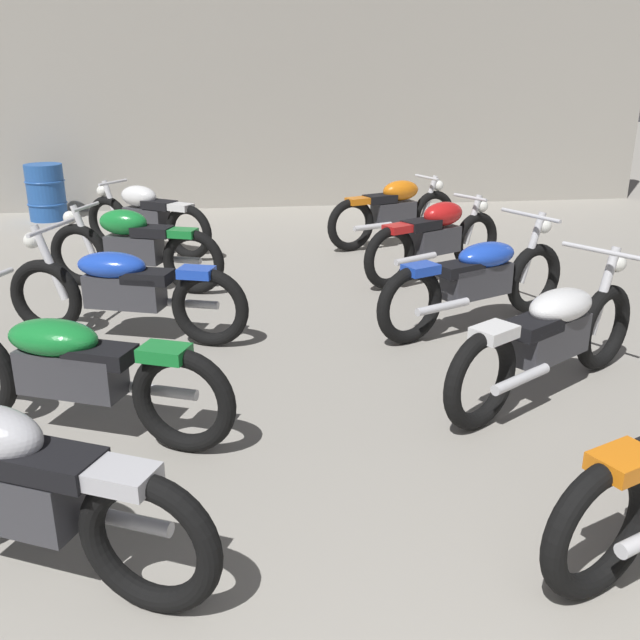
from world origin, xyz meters
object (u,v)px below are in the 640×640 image
at_px(motorcycle_left_row_3, 123,289).
at_px(motorcycle_right_row_3, 478,278).
at_px(motorcycle_left_row_5, 146,217).
at_px(motorcycle_right_row_4, 436,238).
at_px(motorcycle_right_row_2, 551,335).
at_px(motorcycle_left_row_2, 69,369).
at_px(oil_drum, 46,192).
at_px(motorcycle_left_row_4, 133,247).
at_px(motorcycle_right_row_5, 394,211).
at_px(motorcycle_left_row_1, 16,490).

distance_m(motorcycle_left_row_3, motorcycle_right_row_3, 3.08).
bearing_deg(motorcycle_left_row_5, motorcycle_right_row_4, -25.99).
bearing_deg(motorcycle_left_row_5, motorcycle_right_row_2, -54.94).
relative_size(motorcycle_left_row_2, oil_drum, 2.40).
distance_m(motorcycle_left_row_3, motorcycle_left_row_5, 3.07).
bearing_deg(motorcycle_left_row_3, motorcycle_left_row_5, 92.19).
distance_m(motorcycle_left_row_2, motorcycle_left_row_4, 3.18).
relative_size(motorcycle_left_row_2, motorcycle_left_row_4, 1.08).
distance_m(motorcycle_right_row_2, motorcycle_right_row_4, 2.99).
xyz_separation_m(motorcycle_left_row_5, motorcycle_right_row_3, (3.20, -3.15, -0.01)).
bearing_deg(motorcycle_left_row_5, motorcycle_right_row_5, 0.29).
height_order(motorcycle_left_row_1, motorcycle_left_row_2, motorcycle_left_row_2).
bearing_deg(motorcycle_right_row_3, motorcycle_right_row_5, 90.34).
distance_m(motorcycle_right_row_3, motorcycle_right_row_5, 3.17).
relative_size(motorcycle_left_row_2, motorcycle_right_row_3, 1.01).
bearing_deg(motorcycle_left_row_5, motorcycle_right_row_3, -44.61).
xyz_separation_m(motorcycle_right_row_3, motorcycle_right_row_4, (0.07, 1.56, 0.01)).
xyz_separation_m(motorcycle_left_row_1, motorcycle_left_row_3, (0.07, 3.04, -0.01)).
relative_size(motorcycle_left_row_5, motorcycle_right_row_4, 0.93).
distance_m(motorcycle_left_row_1, motorcycle_left_row_3, 3.04).
bearing_deg(motorcycle_left_row_5, motorcycle_left_row_3, -87.81).
distance_m(motorcycle_left_row_1, motorcycle_right_row_4, 5.54).
xyz_separation_m(motorcycle_left_row_1, motorcycle_right_row_2, (3.17, 1.52, -0.01)).
distance_m(motorcycle_left_row_3, oil_drum, 5.72).
bearing_deg(motorcycle_right_row_3, motorcycle_right_row_4, 87.36).
xyz_separation_m(motorcycle_left_row_5, motorcycle_right_row_5, (3.18, 0.02, 0.00)).
relative_size(motorcycle_left_row_3, motorcycle_right_row_3, 1.04).
distance_m(motorcycle_left_row_2, motorcycle_right_row_5, 5.73).
bearing_deg(motorcycle_right_row_5, oil_drum, 154.69).
height_order(motorcycle_left_row_2, motorcycle_left_row_5, motorcycle_left_row_2).
distance_m(motorcycle_left_row_5, motorcycle_right_row_2, 5.60).
height_order(motorcycle_left_row_2, motorcycle_right_row_5, motorcycle_left_row_2).
distance_m(motorcycle_left_row_4, motorcycle_right_row_3, 3.54).
height_order(motorcycle_left_row_2, motorcycle_left_row_3, same).
bearing_deg(motorcycle_right_row_3, motorcycle_left_row_2, -153.24).
relative_size(motorcycle_left_row_3, motorcycle_right_row_2, 1.11).
height_order(motorcycle_left_row_4, oil_drum, motorcycle_left_row_4).
distance_m(motorcycle_left_row_1, motorcycle_right_row_5, 6.88).
relative_size(motorcycle_left_row_2, motorcycle_right_row_5, 1.09).
distance_m(motorcycle_left_row_2, motorcycle_right_row_3, 3.57).
bearing_deg(motorcycle_right_row_4, motorcycle_right_row_2, -90.93).
relative_size(motorcycle_left_row_5, motorcycle_right_row_5, 0.89).
bearing_deg(oil_drum, motorcycle_left_row_1, -78.06).
height_order(motorcycle_left_row_1, motorcycle_right_row_4, same).
height_order(motorcycle_left_row_3, motorcycle_left_row_4, motorcycle_left_row_3).
bearing_deg(motorcycle_left_row_1, motorcycle_right_row_5, 62.93).
height_order(motorcycle_left_row_5, motorcycle_right_row_3, motorcycle_right_row_3).
height_order(motorcycle_left_row_5, oil_drum, motorcycle_left_row_5).
bearing_deg(motorcycle_left_row_4, motorcycle_right_row_4, -0.28).
distance_m(motorcycle_left_row_4, motorcycle_left_row_5, 1.58).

